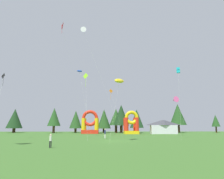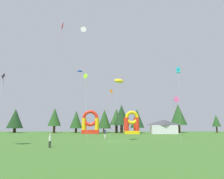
{
  "view_description": "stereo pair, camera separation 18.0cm",
  "coord_description": "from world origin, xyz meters",
  "px_view_note": "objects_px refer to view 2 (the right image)",
  "views": [
    {
      "loc": [
        -1.17,
        -37.29,
        2.53
      ],
      "look_at": [
        0.0,
        7.04,
        9.72
      ],
      "focal_mm": 35.73,
      "sensor_mm": 36.0,
      "label": 1
    },
    {
      "loc": [
        -0.99,
        -37.3,
        2.53
      ],
      "look_at": [
        0.0,
        7.04,
        9.72
      ],
      "focal_mm": 35.73,
      "sensor_mm": 36.0,
      "label": 2
    }
  ],
  "objects_px": {
    "kite_white_delta": "(83,31)",
    "kite_pink_delta": "(175,100)",
    "kite_lime_diamond": "(86,77)",
    "kite_yellow_parafoil": "(119,81)",
    "inflatable_yellow_castle": "(132,125)",
    "kite_cyan_box": "(178,70)",
    "kite_orange_diamond": "(111,92)",
    "kite_black_diamond": "(4,77)",
    "kite_red_diamond": "(62,27)",
    "person_left_edge": "(105,133)",
    "inflatable_blue_arch": "(91,125)",
    "kite_blue_parafoil": "(80,71)",
    "person_near_camera": "(50,140)",
    "festival_tent": "(164,127)"
  },
  "relations": [
    {
      "from": "kite_blue_parafoil",
      "to": "kite_lime_diamond",
      "type": "distance_m",
      "value": 26.28
    },
    {
      "from": "kite_white_delta",
      "to": "kite_lime_diamond",
      "type": "bearing_deg",
      "value": -76.38
    },
    {
      "from": "person_near_camera",
      "to": "festival_tent",
      "type": "height_order",
      "value": "festival_tent"
    },
    {
      "from": "kite_yellow_parafoil",
      "to": "festival_tent",
      "type": "xyz_separation_m",
      "value": [
        15.53,
        32.82,
        -7.74
      ]
    },
    {
      "from": "person_near_camera",
      "to": "kite_blue_parafoil",
      "type": "bearing_deg",
      "value": 76.33
    },
    {
      "from": "person_near_camera",
      "to": "inflatable_blue_arch",
      "type": "bearing_deg",
      "value": 72.1
    },
    {
      "from": "kite_cyan_box",
      "to": "kite_blue_parafoil",
      "type": "distance_m",
      "value": 33.58
    },
    {
      "from": "festival_tent",
      "to": "kite_pink_delta",
      "type": "bearing_deg",
      "value": -92.31
    },
    {
      "from": "kite_blue_parafoil",
      "to": "kite_red_diamond",
      "type": "distance_m",
      "value": 20.47
    },
    {
      "from": "kite_cyan_box",
      "to": "festival_tent",
      "type": "distance_m",
      "value": 29.71
    },
    {
      "from": "kite_blue_parafoil",
      "to": "kite_lime_diamond",
      "type": "relative_size",
      "value": 1.59
    },
    {
      "from": "kite_white_delta",
      "to": "kite_pink_delta",
      "type": "relative_size",
      "value": 2.47
    },
    {
      "from": "kite_lime_diamond",
      "to": "kite_pink_delta",
      "type": "distance_m",
      "value": 25.05
    },
    {
      "from": "kite_blue_parafoil",
      "to": "kite_red_diamond",
      "type": "relative_size",
      "value": 0.78
    },
    {
      "from": "kite_orange_diamond",
      "to": "kite_lime_diamond",
      "type": "bearing_deg",
      "value": -104.42
    },
    {
      "from": "person_left_edge",
      "to": "inflatable_blue_arch",
      "type": "height_order",
      "value": "inflatable_blue_arch"
    },
    {
      "from": "kite_white_delta",
      "to": "kite_orange_diamond",
      "type": "bearing_deg",
      "value": 66.58
    },
    {
      "from": "kite_cyan_box",
      "to": "inflatable_blue_arch",
      "type": "distance_m",
      "value": 37.01
    },
    {
      "from": "kite_lime_diamond",
      "to": "kite_cyan_box",
      "type": "bearing_deg",
      "value": 1.07
    },
    {
      "from": "person_near_camera",
      "to": "person_left_edge",
      "type": "relative_size",
      "value": 0.84
    },
    {
      "from": "inflatable_yellow_castle",
      "to": "kite_black_diamond",
      "type": "bearing_deg",
      "value": -135.32
    },
    {
      "from": "kite_blue_parafoil",
      "to": "kite_orange_diamond",
      "type": "height_order",
      "value": "kite_blue_parafoil"
    },
    {
      "from": "person_near_camera",
      "to": "kite_pink_delta",
      "type": "bearing_deg",
      "value": 34.16
    },
    {
      "from": "kite_pink_delta",
      "to": "kite_lime_diamond",
      "type": "bearing_deg",
      "value": -147.43
    },
    {
      "from": "kite_pink_delta",
      "to": "kite_orange_diamond",
      "type": "xyz_separation_m",
      "value": [
        -15.85,
        6.58,
        2.97
      ]
    },
    {
      "from": "kite_blue_parafoil",
      "to": "inflatable_blue_arch",
      "type": "relative_size",
      "value": 2.64
    },
    {
      "from": "kite_white_delta",
      "to": "kite_lime_diamond",
      "type": "relative_size",
      "value": 1.97
    },
    {
      "from": "kite_cyan_box",
      "to": "kite_orange_diamond",
      "type": "relative_size",
      "value": 1.1
    },
    {
      "from": "person_near_camera",
      "to": "inflatable_yellow_castle",
      "type": "bearing_deg",
      "value": 55.4
    },
    {
      "from": "kite_yellow_parafoil",
      "to": "kite_cyan_box",
      "type": "relative_size",
      "value": 0.78
    },
    {
      "from": "kite_white_delta",
      "to": "kite_orange_diamond",
      "type": "xyz_separation_m",
      "value": [
        6.4,
        14.77,
        -11.47
      ]
    },
    {
      "from": "kite_black_diamond",
      "to": "kite_pink_delta",
      "type": "height_order",
      "value": "kite_black_diamond"
    },
    {
      "from": "kite_blue_parafoil",
      "to": "kite_pink_delta",
      "type": "height_order",
      "value": "kite_blue_parafoil"
    },
    {
      "from": "kite_orange_diamond",
      "to": "kite_black_diamond",
      "type": "bearing_deg",
      "value": -136.84
    },
    {
      "from": "kite_yellow_parafoil",
      "to": "kite_orange_diamond",
      "type": "xyz_separation_m",
      "value": [
        -0.89,
        25.12,
        1.96
      ]
    },
    {
      "from": "kite_red_diamond",
      "to": "person_near_camera",
      "type": "bearing_deg",
      "value": -80.17
    },
    {
      "from": "kite_white_delta",
      "to": "kite_red_diamond",
      "type": "xyz_separation_m",
      "value": [
        -4.79,
        -0.04,
        0.86
      ]
    },
    {
      "from": "kite_orange_diamond",
      "to": "inflatable_yellow_castle",
      "type": "bearing_deg",
      "value": 49.1
    },
    {
      "from": "kite_white_delta",
      "to": "kite_pink_delta",
      "type": "height_order",
      "value": "kite_white_delta"
    },
    {
      "from": "kite_cyan_box",
      "to": "kite_lime_diamond",
      "type": "distance_m",
      "value": 17.93
    },
    {
      "from": "kite_yellow_parafoil",
      "to": "inflatable_yellow_castle",
      "type": "relative_size",
      "value": 1.53
    },
    {
      "from": "kite_orange_diamond",
      "to": "kite_red_diamond",
      "type": "bearing_deg",
      "value": -127.07
    },
    {
      "from": "kite_white_delta",
      "to": "kite_black_diamond",
      "type": "distance_m",
      "value": 19.13
    },
    {
      "from": "kite_yellow_parafoil",
      "to": "festival_tent",
      "type": "distance_m",
      "value": 37.13
    },
    {
      "from": "kite_yellow_parafoil",
      "to": "inflatable_yellow_castle",
      "type": "xyz_separation_m",
      "value": [
        5.52,
        32.53,
        -7.23
      ]
    },
    {
      "from": "kite_red_diamond",
      "to": "festival_tent",
      "type": "xyz_separation_m",
      "value": [
        27.61,
        22.51,
        -22.02
      ]
    },
    {
      "from": "kite_pink_delta",
      "to": "inflatable_yellow_castle",
      "type": "bearing_deg",
      "value": 124.0
    },
    {
      "from": "person_left_edge",
      "to": "kite_pink_delta",
      "type": "bearing_deg",
      "value": 68.67
    },
    {
      "from": "kite_red_diamond",
      "to": "kite_orange_diamond",
      "type": "xyz_separation_m",
      "value": [
        11.19,
        14.81,
        -12.32
      ]
    },
    {
      "from": "festival_tent",
      "to": "kite_black_diamond",
      "type": "bearing_deg",
      "value": -143.83
    }
  ]
}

